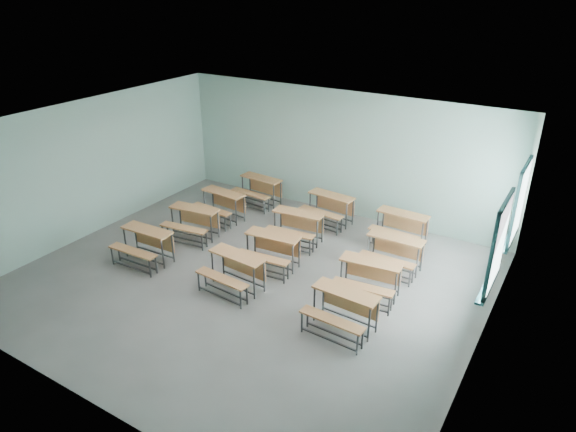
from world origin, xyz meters
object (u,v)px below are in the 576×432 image
object	(u,v)px
desk_unit_r0c1	(234,267)
desk_unit_r2c0	(221,202)
desk_unit_r1c0	(192,219)
desk_unit_r3c2	(401,224)
desk_unit_r2c1	(297,223)
desk_unit_r1c1	(271,247)
desk_unit_r2c2	(393,249)
desk_unit_r0c0	(145,241)
desk_unit_r3c1	(329,205)
desk_unit_r1c2	(369,274)
desk_unit_r3c0	(259,187)
desk_unit_r0c2	(343,306)

from	to	relation	value
desk_unit_r0c1	desk_unit_r2c0	size ratio (longest dim) A/B	1.00
desk_unit_r1c0	desk_unit_r3c2	distance (m)	4.86
desk_unit_r1c0	desk_unit_r0c1	bearing A→B (deg)	-37.62
desk_unit_r1c0	desk_unit_r2c1	size ratio (longest dim) A/B	1.02
desk_unit_r0c1	desk_unit_r1c0	world-z (taller)	same
desk_unit_r2c0	desk_unit_r3c2	distance (m)	4.48
desk_unit_r1c1	desk_unit_r2c2	xyz separation A→B (m)	(2.25, 1.25, 0.00)
desk_unit_r0c0	desk_unit_r1c1	distance (m)	2.74
desk_unit_r1c1	desk_unit_r2c1	bearing A→B (deg)	90.03
desk_unit_r1c0	desk_unit_r3c1	distance (m)	3.38
desk_unit_r2c0	desk_unit_r3c2	bearing A→B (deg)	19.35
desk_unit_r1c1	desk_unit_r2c0	world-z (taller)	same
desk_unit_r2c1	desk_unit_r0c1	bearing A→B (deg)	-96.48
desk_unit_r1c0	desk_unit_r1c2	world-z (taller)	same
desk_unit_r2c1	desk_unit_r3c0	distance (m)	2.46
desk_unit_r0c1	desk_unit_r0c2	bearing A→B (deg)	2.60
desk_unit_r2c0	desk_unit_r3c1	world-z (taller)	same
desk_unit_r0c0	desk_unit_r1c1	world-z (taller)	same
desk_unit_r2c0	desk_unit_r3c2	size ratio (longest dim) A/B	1.02
desk_unit_r2c2	desk_unit_r3c1	distance (m)	2.58
desk_unit_r1c2	desk_unit_r2c2	xyz separation A→B (m)	(0.04, 1.19, 0.00)
desk_unit_r0c0	desk_unit_r1c0	bearing A→B (deg)	82.67
desk_unit_r2c1	desk_unit_r2c2	world-z (taller)	same
desk_unit_r1c1	desk_unit_r3c2	bearing A→B (deg)	46.51
desk_unit_r3c1	desk_unit_r0c2	bearing A→B (deg)	-54.04
desk_unit_r1c0	desk_unit_r0c2	bearing A→B (deg)	-23.66
desk_unit_r1c2	desk_unit_r3c0	size ratio (longest dim) A/B	1.01
desk_unit_r2c1	desk_unit_r2c2	xyz separation A→B (m)	(2.37, -0.01, 0.00)
desk_unit_r1c0	desk_unit_r2c1	world-z (taller)	same
desk_unit_r1c2	desk_unit_r2c2	world-z (taller)	same
desk_unit_r0c0	desk_unit_r0c2	size ratio (longest dim) A/B	0.99
desk_unit_r0c2	desk_unit_r3c1	bearing A→B (deg)	123.22
desk_unit_r3c1	desk_unit_r2c0	bearing A→B (deg)	-147.04
desk_unit_r2c0	desk_unit_r3c0	size ratio (longest dim) A/B	1.00
desk_unit_r0c0	desk_unit_r0c2	distance (m)	4.70
desk_unit_r0c1	desk_unit_r2c1	distance (m)	2.34
desk_unit_r0c2	desk_unit_r1c1	distance (m)	2.51
desk_unit_r1c0	desk_unit_r2c2	bearing A→B (deg)	5.63
desk_unit_r1c0	desk_unit_r3c1	world-z (taller)	same
desk_unit_r0c1	desk_unit_r2c2	distance (m)	3.35
desk_unit_r2c1	desk_unit_r0c0	bearing A→B (deg)	-139.06
desk_unit_r1c2	desk_unit_r3c0	world-z (taller)	same
desk_unit_r0c1	desk_unit_r3c0	xyz separation A→B (m)	(-1.98, 3.76, 0.00)
desk_unit_r1c0	desk_unit_r1c1	bearing A→B (deg)	-12.06
desk_unit_r1c0	desk_unit_r3c0	xyz separation A→B (m)	(0.20, 2.48, 0.00)
desk_unit_r2c0	desk_unit_r3c0	world-z (taller)	same
desk_unit_r1c1	desk_unit_r3c2	size ratio (longest dim) A/B	1.03
desk_unit_r2c0	desk_unit_r0c0	bearing A→B (deg)	-87.33
desk_unit_r2c2	desk_unit_r1c1	bearing A→B (deg)	-151.06
desk_unit_r3c0	desk_unit_r3c1	world-z (taller)	same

